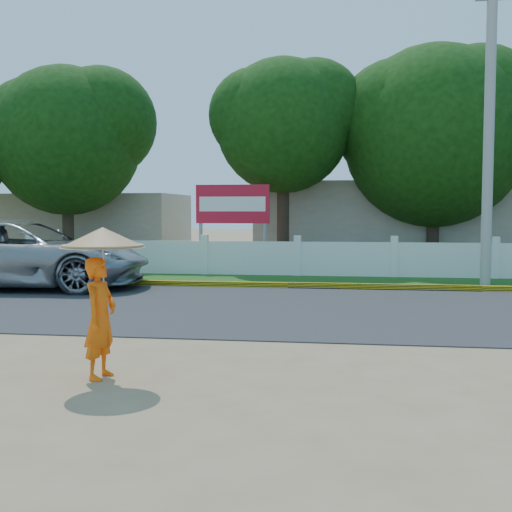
{
  "coord_description": "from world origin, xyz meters",
  "views": [
    {
      "loc": [
        1.58,
        -8.99,
        2.1
      ],
      "look_at": [
        0.0,
        2.0,
        1.3
      ],
      "focal_mm": 45.0,
      "sensor_mm": 36.0,
      "label": 1
    }
  ],
  "objects_px": {
    "vehicle": "(24,254)",
    "monk_with_parasol": "(101,280)",
    "billboard": "(233,209)",
    "utility_pole": "(489,130)"
  },
  "relations": [
    {
      "from": "vehicle",
      "to": "monk_with_parasol",
      "type": "bearing_deg",
      "value": -152.54
    },
    {
      "from": "billboard",
      "to": "monk_with_parasol",
      "type": "bearing_deg",
      "value": -86.48
    },
    {
      "from": "monk_with_parasol",
      "to": "vehicle",
      "type": "bearing_deg",
      "value": 123.18
    },
    {
      "from": "utility_pole",
      "to": "monk_with_parasol",
      "type": "bearing_deg",
      "value": -122.13
    },
    {
      "from": "monk_with_parasol",
      "to": "billboard",
      "type": "distance_m",
      "value": 13.82
    },
    {
      "from": "utility_pole",
      "to": "billboard",
      "type": "xyz_separation_m",
      "value": [
        -7.62,
        2.97,
        -2.13
      ]
    },
    {
      "from": "billboard",
      "to": "vehicle",
      "type": "bearing_deg",
      "value": -131.76
    },
    {
      "from": "utility_pole",
      "to": "billboard",
      "type": "relative_size",
      "value": 2.9
    },
    {
      "from": "utility_pole",
      "to": "monk_with_parasol",
      "type": "relative_size",
      "value": 4.53
    },
    {
      "from": "vehicle",
      "to": "monk_with_parasol",
      "type": "distance_m",
      "value": 10.15
    }
  ]
}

